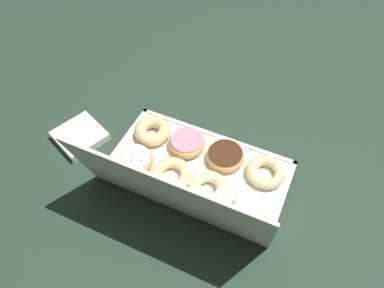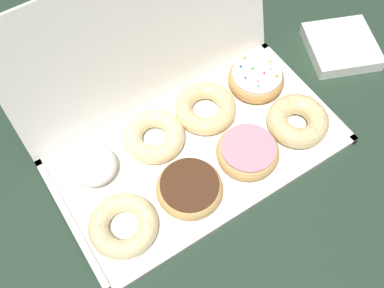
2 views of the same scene
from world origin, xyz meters
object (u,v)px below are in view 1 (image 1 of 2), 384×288
cruller_donut_3 (153,131)px  napkin_stack (80,136)px  chocolate_frosted_donut_1 (225,156)px  donut_box (199,169)px  pink_frosted_donut_2 (187,143)px  cruller_donut_5 (208,188)px  powdered_filled_donut_4 (249,204)px  sprinkle_donut_7 (134,160)px  cruller_donut_6 (172,174)px  cruller_donut_0 (266,172)px

cruller_donut_3 → napkin_stack: (0.21, 0.10, -0.02)m
chocolate_frosted_donut_1 → donut_box: bearing=45.8°
pink_frosted_donut_2 → napkin_stack: bearing=17.9°
pink_frosted_donut_2 → cruller_donut_5: bearing=135.5°
cruller_donut_3 → cruller_donut_5: cruller_donut_3 is taller
chocolate_frosted_donut_1 → powdered_filled_donut_4: powdered_filled_donut_4 is taller
sprinkle_donut_7 → cruller_donut_3: bearing=-87.7°
donut_box → sprinkle_donut_7: sprinkle_donut_7 is taller
chocolate_frosted_donut_1 → cruller_donut_3: bearing=1.3°
donut_box → pink_frosted_donut_2: bearing=-41.1°
pink_frosted_donut_2 → cruller_donut_5: 0.17m
cruller_donut_3 → cruller_donut_6: cruller_donut_3 is taller
chocolate_frosted_donut_1 → cruller_donut_5: 0.12m
donut_box → pink_frosted_donut_2: size_ratio=4.60×
pink_frosted_donut_2 → powdered_filled_donut_4: bearing=153.2°
donut_box → cruller_donut_0: size_ratio=4.55×
pink_frosted_donut_2 → sprinkle_donut_7: 0.17m
chocolate_frosted_donut_1 → sprinkle_donut_7: size_ratio=1.04×
donut_box → cruller_donut_0: 0.20m
chocolate_frosted_donut_1 → cruller_donut_6: (0.12, 0.12, -0.00)m
cruller_donut_5 → sprinkle_donut_7: 0.23m
donut_box → powdered_filled_donut_4: size_ratio=6.42×
cruller_donut_5 → napkin_stack: cruller_donut_5 is taller
powdered_filled_donut_4 → cruller_donut_3: bearing=-18.4°
pink_frosted_donut_2 → donut_box: bearing=138.9°
donut_box → cruller_donut_5: 0.09m
pink_frosted_donut_2 → cruller_donut_3: cruller_donut_3 is taller
chocolate_frosted_donut_1 → cruller_donut_3: size_ratio=1.01×
donut_box → cruller_donut_3: bearing=-16.7°
cruller_donut_5 → cruller_donut_6: 0.11m
cruller_donut_0 → cruller_donut_3: 0.37m
cruller_donut_5 → napkin_stack: 0.45m
pink_frosted_donut_2 → powdered_filled_donut_4: powdered_filled_donut_4 is taller
cruller_donut_6 → cruller_donut_0: bearing=-153.6°
cruller_donut_3 → sprinkle_donut_7: 0.12m
cruller_donut_5 → powdered_filled_donut_4: bearing=178.9°
powdered_filled_donut_4 → sprinkle_donut_7: bearing=0.2°
napkin_stack → donut_box: bearing=-173.1°
donut_box → cruller_donut_5: cruller_donut_5 is taller
chocolate_frosted_donut_1 → pink_frosted_donut_2: size_ratio=1.02×
napkin_stack → cruller_donut_6: bearing=177.1°
sprinkle_donut_7 → napkin_stack: bearing=-5.2°
donut_box → chocolate_frosted_donut_1: bearing=-134.2°
cruller_donut_3 → cruller_donut_0: bearing=-179.7°
pink_frosted_donut_2 → cruller_donut_6: pink_frosted_donut_2 is taller
sprinkle_donut_7 → cruller_donut_6: bearing=-179.0°
donut_box → powdered_filled_donut_4: 0.19m
donut_box → sprinkle_donut_7: (0.18, 0.07, 0.02)m
chocolate_frosted_donut_1 → cruller_donut_6: size_ratio=0.98×
chocolate_frosted_donut_1 → cruller_donut_6: bearing=47.0°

